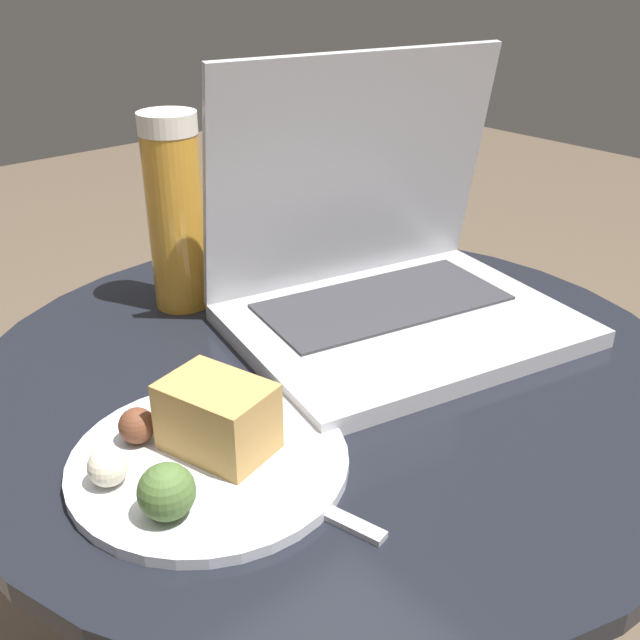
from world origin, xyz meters
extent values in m
cylinder|color=#9E9EA3|center=(0.00, 0.00, 0.27)|extent=(0.07, 0.07, 0.51)
cylinder|color=black|center=(0.00, 0.00, 0.54)|extent=(0.69, 0.69, 0.02)
cube|color=#B2B2B7|center=(0.10, 0.00, 0.55)|extent=(0.38, 0.32, 0.02)
cube|color=#333338|center=(0.10, 0.04, 0.56)|extent=(0.28, 0.17, 0.00)
cube|color=#B2B2B7|center=(0.12, 0.10, 0.69)|extent=(0.33, 0.12, 0.25)
cube|color=black|center=(0.12, 0.10, 0.69)|extent=(0.30, 0.10, 0.22)
cylinder|color=gold|center=(-0.03, 0.21, 0.64)|extent=(0.06, 0.06, 0.19)
cylinder|color=white|center=(-0.03, 0.21, 0.74)|extent=(0.06, 0.06, 0.02)
cylinder|color=silver|center=(-0.18, -0.05, 0.55)|extent=(0.21, 0.21, 0.01)
cube|color=tan|center=(-0.16, -0.05, 0.58)|extent=(0.08, 0.09, 0.06)
sphere|color=beige|center=(-0.25, -0.03, 0.57)|extent=(0.03, 0.03, 0.03)
sphere|color=brown|center=(-0.15, 0.02, 0.57)|extent=(0.03, 0.03, 0.03)
sphere|color=brown|center=(-0.21, 0.00, 0.57)|extent=(0.03, 0.03, 0.03)
sphere|color=#4C6B33|center=(-0.23, -0.09, 0.57)|extent=(0.04, 0.04, 0.04)
cube|color=#B2B2B7|center=(-0.15, -0.13, 0.55)|extent=(0.04, 0.14, 0.00)
cube|color=#B2B2B7|center=(-0.17, -0.03, 0.55)|extent=(0.04, 0.06, 0.00)
camera|label=1|loc=(-0.41, -0.45, 0.90)|focal=42.00mm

